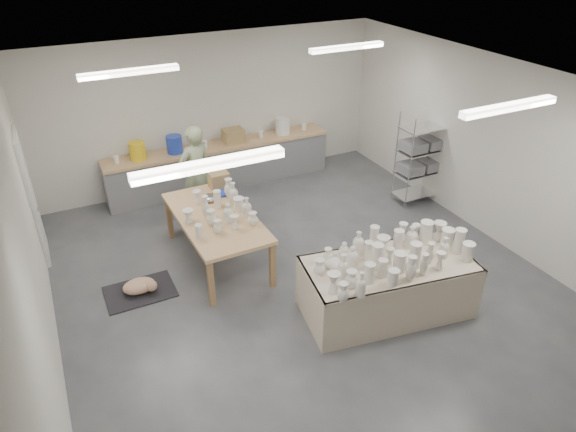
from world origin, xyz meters
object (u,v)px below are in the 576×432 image
work_table (218,212)px  potter (196,173)px  red_stool (194,196)px  drying_table (387,284)px

work_table → potter: size_ratio=1.25×
potter → red_stool: 0.66m
red_stool → work_table: bearing=-92.8°
drying_table → red_stool: drying_table is taller
drying_table → work_table: work_table is taller
red_stool → drying_table: bearing=-69.0°
drying_table → red_stool: size_ratio=5.96×
potter → work_table: bearing=69.6°
drying_table → red_stool: bearing=120.0°
drying_table → work_table: bearing=134.0°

